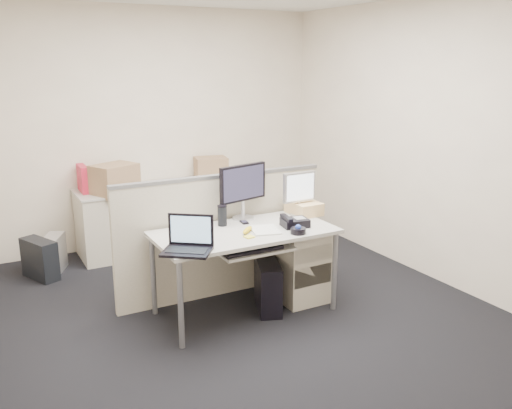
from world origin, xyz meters
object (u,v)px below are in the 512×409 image
desk (245,238)px  laptop (186,236)px  desk_phone (295,223)px  monitor_main (243,192)px

desk → laptop: laptop is taller
desk → desk_phone: desk_phone is taller
laptop → monitor_main: bearing=74.7°
desk → desk_phone: (0.43, -0.10, 0.10)m
monitor_main → desk: bearing=-128.6°
laptop → desk: bearing=61.0°
desk → laptop: 0.71m
desk → desk_phone: size_ratio=6.94×
monitor_main → laptop: bearing=-155.6°
monitor_main → laptop: (-0.77, -0.60, -0.12)m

